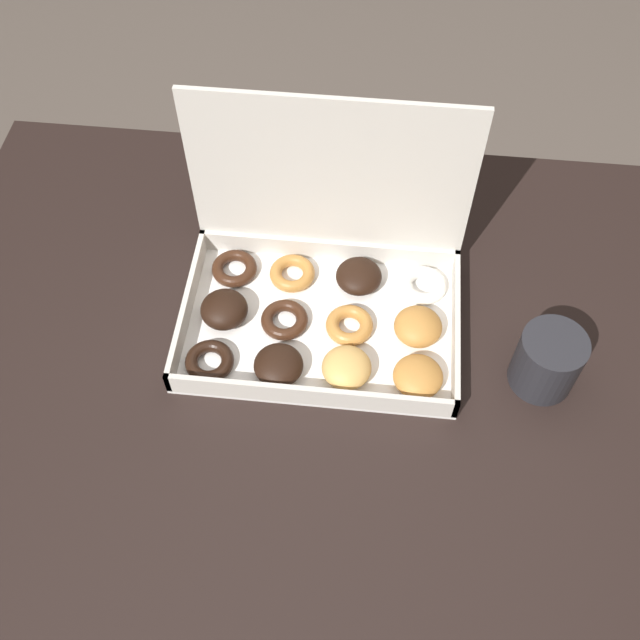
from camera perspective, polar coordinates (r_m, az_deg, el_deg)
ground_plane at (r=1.80m, az=0.18°, el=-14.86°), size 8.00×8.00×0.00m
dining_table at (r=1.21m, az=0.26°, el=-4.63°), size 1.27×0.90×0.74m
donut_box at (r=1.12m, az=0.39°, el=2.29°), size 0.42×0.28×0.32m
coffee_mug at (r=1.11m, az=16.97°, el=-2.95°), size 0.09×0.09×0.10m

